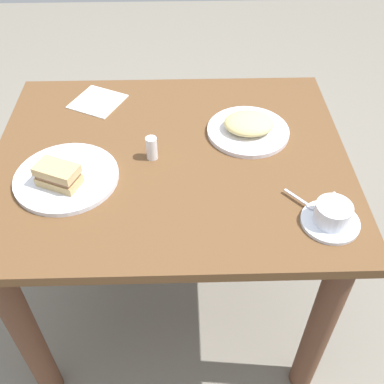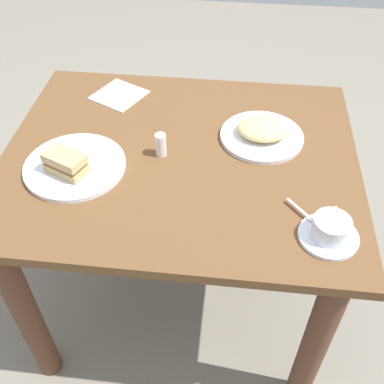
{
  "view_description": "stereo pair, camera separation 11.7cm",
  "coord_description": "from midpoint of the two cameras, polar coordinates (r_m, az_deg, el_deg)",
  "views": [
    {
      "loc": [
        0.03,
        -1.02,
        1.6
      ],
      "look_at": [
        0.06,
        -0.18,
        0.78
      ],
      "focal_mm": 42.61,
      "sensor_mm": 36.0,
      "label": 1
    },
    {
      "loc": [
        0.15,
        -1.01,
        1.6
      ],
      "look_at": [
        0.06,
        -0.18,
        0.78
      ],
      "focal_mm": 42.61,
      "sensor_mm": 36.0,
      "label": 2
    }
  ],
  "objects": [
    {
      "name": "ground_plane",
      "position": [
        1.9,
        -3.75,
        -13.15
      ],
      "size": [
        6.0,
        6.0,
        0.0
      ],
      "primitive_type": "plane",
      "color": "gray"
    },
    {
      "name": "dining_table",
      "position": [
        1.44,
        -4.82,
        -0.54
      ],
      "size": [
        1.03,
        0.84,
        0.75
      ],
      "color": "brown",
      "rests_on": "ground_plane"
    },
    {
      "name": "sandwich_plate",
      "position": [
        1.3,
        -17.94,
        1.62
      ],
      "size": [
        0.28,
        0.28,
        0.01
      ],
      "primitive_type": "cylinder",
      "color": "white",
      "rests_on": "dining_table"
    },
    {
      "name": "sandwich_front",
      "position": [
        1.26,
        -19.0,
        1.87
      ],
      "size": [
        0.13,
        0.1,
        0.06
      ],
      "color": "tan",
      "rests_on": "sandwich_plate"
    },
    {
      "name": "coffee_saucer",
      "position": [
        1.17,
        14.18,
        -3.78
      ],
      "size": [
        0.15,
        0.15,
        0.01
      ],
      "primitive_type": "cylinder",
      "color": "silver",
      "rests_on": "dining_table"
    },
    {
      "name": "coffee_cup",
      "position": [
        1.14,
        14.47,
        -2.63
      ],
      "size": [
        0.09,
        0.11,
        0.05
      ],
      "color": "white",
      "rests_on": "coffee_saucer"
    },
    {
      "name": "spoon",
      "position": [
        1.19,
        11.23,
        -1.45
      ],
      "size": [
        0.07,
        0.08,
        0.01
      ],
      "color": "silver",
      "rests_on": "coffee_saucer"
    },
    {
      "name": "side_plate",
      "position": [
        1.41,
        4.66,
        7.51
      ],
      "size": [
        0.25,
        0.25,
        0.01
      ],
      "primitive_type": "cylinder",
      "color": "silver",
      "rests_on": "dining_table"
    },
    {
      "name": "side_food_pile",
      "position": [
        1.39,
        4.73,
        8.46
      ],
      "size": [
        0.15,
        0.13,
        0.04
      ],
      "primitive_type": "ellipsoid",
      "color": "#D3C27C",
      "rests_on": "side_plate"
    },
    {
      "name": "napkin",
      "position": [
        1.59,
        -13.84,
        10.86
      ],
      "size": [
        0.2,
        0.2,
        0.0
      ],
      "primitive_type": "cube",
      "rotation": [
        0.0,
        0.0,
        -0.47
      ],
      "color": "white",
      "rests_on": "dining_table"
    },
    {
      "name": "salt_shaker",
      "position": [
        1.3,
        -7.64,
        5.36
      ],
      "size": [
        0.03,
        0.03,
        0.07
      ],
      "primitive_type": "cylinder",
      "color": "silver",
      "rests_on": "dining_table"
    }
  ]
}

